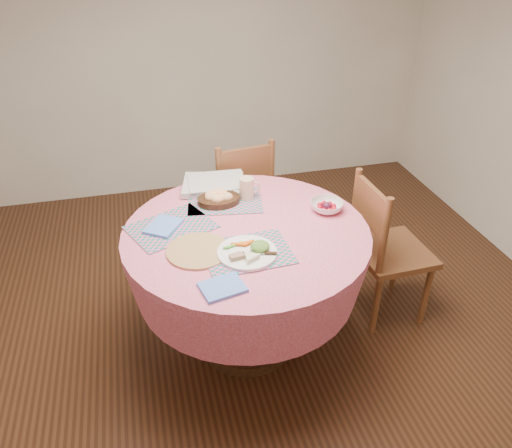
# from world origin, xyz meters

# --- Properties ---
(ground) EXTENTS (4.00, 4.00, 0.00)m
(ground) POSITION_xyz_m (0.00, 0.00, 0.00)
(ground) COLOR #331C0F
(ground) RESTS_ON ground
(room_envelope) EXTENTS (4.01, 4.01, 2.71)m
(room_envelope) POSITION_xyz_m (0.00, 0.00, 1.71)
(room_envelope) COLOR silver
(room_envelope) RESTS_ON ground
(dining_table) EXTENTS (1.24, 1.24, 0.75)m
(dining_table) POSITION_xyz_m (0.00, 0.00, 0.56)
(dining_table) COLOR pink
(dining_table) RESTS_ON ground
(chair_right) EXTENTS (0.41, 0.43, 0.90)m
(chair_right) POSITION_xyz_m (0.83, 0.06, 0.47)
(chair_right) COLOR brown
(chair_right) RESTS_ON ground
(chair_back) EXTENTS (0.47, 0.46, 0.91)m
(chair_back) POSITION_xyz_m (0.14, 0.82, 0.48)
(chair_back) COLOR brown
(chair_back) RESTS_ON ground
(placemat_front) EXTENTS (0.41, 0.32, 0.01)m
(placemat_front) POSITION_xyz_m (-0.04, -0.19, 0.75)
(placemat_front) COLOR #15765E
(placemat_front) RESTS_ON dining_table
(placemat_left) EXTENTS (0.49, 0.43, 0.01)m
(placemat_left) POSITION_xyz_m (-0.36, 0.12, 0.75)
(placemat_left) COLOR #15765E
(placemat_left) RESTS_ON dining_table
(placemat_back) EXTENTS (0.44, 0.36, 0.01)m
(placemat_back) POSITION_xyz_m (-0.05, 0.32, 0.75)
(placemat_back) COLOR #15765E
(placemat_back) RESTS_ON dining_table
(wicker_trivet) EXTENTS (0.30, 0.30, 0.01)m
(wicker_trivet) POSITION_xyz_m (-0.26, -0.12, 0.76)
(wicker_trivet) COLOR #AA8249
(wicker_trivet) RESTS_ON dining_table
(napkin_near) EXTENTS (0.21, 0.18, 0.01)m
(napkin_near) POSITION_xyz_m (-0.20, -0.42, 0.76)
(napkin_near) COLOR #5782E1
(napkin_near) RESTS_ON dining_table
(napkin_far) EXTENTS (0.22, 0.23, 0.01)m
(napkin_far) POSITION_xyz_m (-0.40, 0.12, 0.76)
(napkin_far) COLOR #5782E1
(napkin_far) RESTS_ON placemat_left
(dinner_plate) EXTENTS (0.28, 0.28, 0.05)m
(dinner_plate) POSITION_xyz_m (-0.04, -0.21, 0.77)
(dinner_plate) COLOR white
(dinner_plate) RESTS_ON placemat_front
(bread_bowl) EXTENTS (0.23, 0.23, 0.08)m
(bread_bowl) POSITION_xyz_m (-0.09, 0.30, 0.79)
(bread_bowl) COLOR black
(bread_bowl) RESTS_ON placemat_back
(latte_mug) EXTENTS (0.12, 0.08, 0.12)m
(latte_mug) POSITION_xyz_m (0.08, 0.32, 0.82)
(latte_mug) COLOR beige
(latte_mug) RESTS_ON placemat_back
(fruit_bowl) EXTENTS (0.21, 0.21, 0.05)m
(fruit_bowl) POSITION_xyz_m (0.46, 0.09, 0.78)
(fruit_bowl) COLOR white
(fruit_bowl) RESTS_ON dining_table
(newspaper_stack) EXTENTS (0.39, 0.34, 0.04)m
(newspaper_stack) POSITION_xyz_m (-0.08, 0.48, 0.78)
(newspaper_stack) COLOR silver
(newspaper_stack) RESTS_ON dining_table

